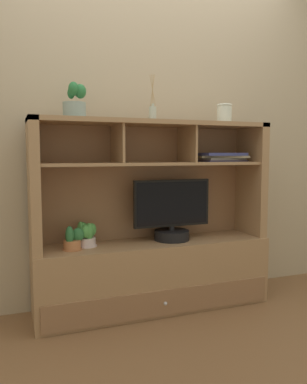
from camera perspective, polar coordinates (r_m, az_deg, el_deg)
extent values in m
cube|color=brown|center=(2.82, 0.00, -16.88)|extent=(6.00, 6.00, 0.02)
cube|color=tan|center=(2.84, -1.69, 12.29)|extent=(6.00, 0.02, 2.80)
cube|color=#A07A53|center=(2.74, 0.00, -12.15)|extent=(1.63, 0.40, 0.47)
cube|color=#8D6444|center=(2.60, 1.69, -16.15)|extent=(1.56, 0.01, 0.17)
sphere|color=silver|center=(2.59, 1.79, -16.25)|extent=(0.02, 0.02, 0.02)
cube|color=#A07A53|center=(2.45, -17.39, 0.93)|extent=(0.06, 0.35, 0.82)
cube|color=#A07A53|center=(2.98, 14.22, 1.81)|extent=(0.06, 0.35, 0.82)
cube|color=#8D6444|center=(2.77, -1.22, 1.39)|extent=(1.57, 0.02, 0.79)
cube|color=#A07A53|center=(2.61, 0.00, 10.17)|extent=(1.63, 0.35, 0.03)
cube|color=#A07A53|center=(2.61, 0.00, 4.24)|extent=(1.51, 0.32, 0.02)
cube|color=#A07A53|center=(2.53, -5.36, 7.18)|extent=(0.02, 0.30, 0.25)
cube|color=#A07A53|center=(2.71, 5.01, 7.08)|extent=(0.02, 0.30, 0.25)
cylinder|color=black|center=(2.72, 2.72, -6.41)|extent=(0.25, 0.25, 0.07)
cylinder|color=black|center=(2.71, 2.72, -5.39)|extent=(0.04, 0.04, 0.03)
cube|color=black|center=(2.68, 2.74, -1.64)|extent=(0.56, 0.03, 0.33)
cube|color=black|center=(2.67, 2.88, -1.68)|extent=(0.53, 0.00, 0.30)
cylinder|color=silver|center=(2.57, -9.92, -7.33)|extent=(0.12, 0.12, 0.06)
cylinder|color=silver|center=(2.57, -9.91, -7.88)|extent=(0.13, 0.13, 0.01)
ellipsoid|color=#4C9D49|center=(2.56, -9.18, -5.54)|extent=(0.06, 0.05, 0.09)
ellipsoid|color=#4C9D49|center=(2.59, -9.75, -5.53)|extent=(0.06, 0.05, 0.08)
ellipsoid|color=#4C9D49|center=(2.57, -10.50, -5.68)|extent=(0.08, 0.07, 0.11)
ellipsoid|color=#4C9D49|center=(2.55, -10.78, -5.20)|extent=(0.04, 0.08, 0.08)
ellipsoid|color=#4C9D49|center=(2.51, -10.08, -5.81)|extent=(0.06, 0.05, 0.08)
ellipsoid|color=#4C9D49|center=(2.54, -9.56, -5.81)|extent=(0.06, 0.07, 0.11)
cylinder|color=#B87347|center=(2.49, -12.00, -7.70)|extent=(0.11, 0.11, 0.06)
cylinder|color=#B87347|center=(2.50, -11.99, -8.31)|extent=(0.12, 0.12, 0.01)
ellipsoid|color=#2C6C3A|center=(2.49, -11.17, -6.26)|extent=(0.08, 0.04, 0.09)
ellipsoid|color=#2C6C3A|center=(2.51, -12.44, -6.37)|extent=(0.05, 0.04, 0.08)
ellipsoid|color=#2C6C3A|center=(2.46, -12.38, -6.34)|extent=(0.05, 0.05, 0.12)
cube|color=#362F44|center=(2.84, 10.05, 4.58)|extent=(0.36, 0.23, 0.01)
cube|color=gray|center=(2.84, 10.14, 4.85)|extent=(0.33, 0.21, 0.02)
cube|color=gray|center=(2.83, 10.21, 5.17)|extent=(0.38, 0.20, 0.02)
cube|color=#384081|center=(2.83, 9.88, 5.55)|extent=(0.34, 0.24, 0.02)
cylinder|color=#B1BBAD|center=(2.64, -0.14, 11.52)|extent=(0.05, 0.05, 0.10)
cylinder|color=#B1BBAD|center=(2.64, -0.14, 12.79)|extent=(0.02, 0.02, 0.02)
cylinder|color=tan|center=(2.66, -0.05, 14.85)|extent=(0.00, 0.02, 0.21)
cylinder|color=tan|center=(2.66, -0.14, 14.84)|extent=(0.03, 0.01, 0.21)
cylinder|color=tan|center=(2.66, -0.22, 14.85)|extent=(0.03, 0.04, 0.21)
cylinder|color=tan|center=(2.65, -0.19, 14.87)|extent=(0.03, 0.04, 0.21)
cylinder|color=tan|center=(2.65, -0.08, 14.87)|extent=(0.03, 0.01, 0.21)
cylinder|color=gray|center=(2.47, -11.69, 11.80)|extent=(0.14, 0.14, 0.10)
cylinder|color=gray|center=(2.47, -11.66, 10.77)|extent=(0.16, 0.16, 0.01)
ellipsoid|color=#28703A|center=(2.49, -10.84, 14.49)|extent=(0.07, 0.07, 0.09)
ellipsoid|color=#28703A|center=(2.53, -12.16, 14.17)|extent=(0.04, 0.05, 0.07)
ellipsoid|color=#28703A|center=(2.47, -11.81, 14.80)|extent=(0.06, 0.07, 0.09)
cylinder|color=silver|center=(2.83, 10.49, 11.24)|extent=(0.11, 0.11, 0.12)
torus|color=silver|center=(2.83, 10.51, 12.58)|extent=(0.11, 0.11, 0.02)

